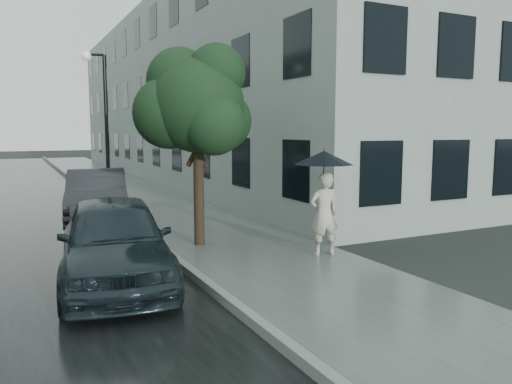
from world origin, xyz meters
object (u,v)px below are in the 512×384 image
pedestrian (324,214)px  lamp_post (102,120)px  car_near (115,240)px  car_far (97,196)px  street_tree (196,105)px

pedestrian → lamp_post: (-2.98, 8.56, 2.05)m
car_near → car_far: car_near is taller
car_far → pedestrian: bearing=-50.4°
pedestrian → lamp_post: 9.29m
lamp_post → car_far: lamp_post is taller
car_near → car_far: bearing=91.3°
pedestrian → street_tree: bearing=-38.5°
car_far → car_near: bearing=-87.0°
pedestrian → car_far: (-3.58, 6.10, -0.13)m
pedestrian → lamp_post: size_ratio=0.34×
pedestrian → street_tree: 3.69m
car_far → lamp_post: bearing=85.3°
pedestrian → car_far: 7.07m
lamp_post → car_near: (-1.26, -8.58, -2.18)m
street_tree → car_far: 4.90m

